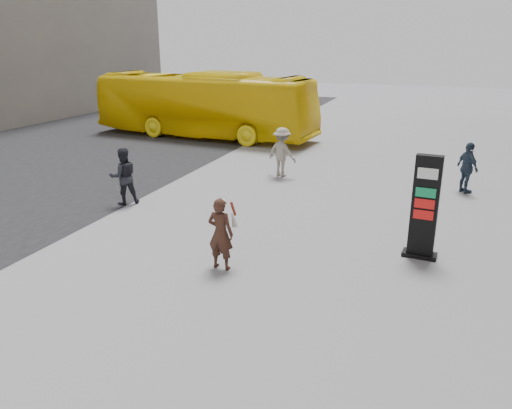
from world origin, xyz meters
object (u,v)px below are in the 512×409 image
(bus, at_px, (204,105))
(pedestrian_c, at_px, (467,168))
(pedestrian_a, at_px, (124,176))
(pedestrian_b, at_px, (282,152))
(info_pylon, at_px, (425,207))
(woman, at_px, (221,233))

(bus, distance_m, pedestrian_c, 13.85)
(pedestrian_a, distance_m, pedestrian_b, 5.95)
(info_pylon, relative_size, woman, 1.48)
(info_pylon, bearing_deg, pedestrian_b, 136.20)
(woman, xyz_separation_m, pedestrian_b, (-1.11, 7.95, 0.07))
(info_pylon, bearing_deg, pedestrian_c, 83.77)
(woman, distance_m, bus, 15.86)
(pedestrian_c, bearing_deg, info_pylon, 135.50)
(pedestrian_b, distance_m, pedestrian_c, 6.29)
(info_pylon, relative_size, pedestrian_b, 1.34)
(woman, height_order, pedestrian_c, pedestrian_c)
(bus, height_order, pedestrian_b, bus)
(info_pylon, xyz_separation_m, pedestrian_a, (-8.68, 1.01, -0.33))
(info_pylon, height_order, pedestrian_c, info_pylon)
(bus, bearing_deg, pedestrian_a, -161.01)
(bus, xyz_separation_m, pedestrian_b, (6.13, -6.14, -0.75))
(woman, relative_size, bus, 0.14)
(info_pylon, xyz_separation_m, pedestrian_c, (1.12, 5.87, -0.36))
(bus, xyz_separation_m, pedestrian_c, (12.41, -6.09, -0.80))
(pedestrian_a, bearing_deg, pedestrian_b, -170.48)
(woman, bearing_deg, bus, -59.21)
(pedestrian_b, bearing_deg, info_pylon, 150.56)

